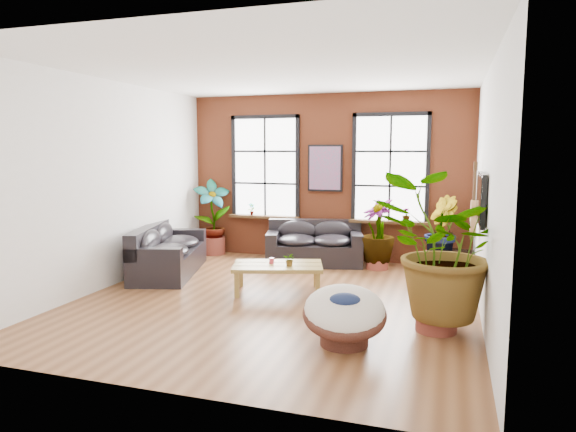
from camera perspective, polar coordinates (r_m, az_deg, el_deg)
name	(u,v)px	position (r m, az deg, el deg)	size (l,w,h in m)	color
room	(279,188)	(7.95, -0.99, 3.15)	(6.04, 6.54, 3.54)	brown
sofa_back	(314,244)	(10.57, 2.95, -3.17)	(2.09, 1.36, 0.88)	black
sofa_left	(166,252)	(10.01, -13.36, -3.89)	(1.56, 2.48, 0.91)	black
coffee_table	(278,267)	(8.47, -1.15, -5.73)	(1.63, 1.21, 0.56)	olive
papasan_chair	(345,313)	(6.27, 6.30, -10.71)	(1.21, 1.22, 0.75)	#4B251A
poster	(325,168)	(10.85, 4.14, 5.33)	(0.74, 0.06, 0.98)	black
tv_wall_unit	(479,204)	(8.01, 20.42, 1.26)	(0.13, 1.86, 1.20)	black
media_box	(461,264)	(10.04, 18.69, -5.06)	(0.69, 0.63, 0.47)	black
pot_back_left	(213,245)	(11.69, -8.29, -3.25)	(0.60, 0.60, 0.39)	brown
pot_back_right	(438,262)	(10.27, 16.34, -4.92)	(0.63, 0.63, 0.40)	brown
pot_right_wall	(436,317)	(7.01, 16.15, -10.68)	(0.54, 0.54, 0.38)	brown
pot_mid	(377,261)	(10.28, 9.87, -4.95)	(0.50, 0.50, 0.32)	brown
floor_plant_back_left	(212,214)	(11.54, -8.39, 0.25)	(0.81, 0.55, 1.54)	#134A1E
floor_plant_back_right	(440,230)	(10.17, 16.53, -1.53)	(0.73, 0.59, 1.32)	#134A1E
floor_plant_right_wall	(439,248)	(6.78, 16.45, -3.40)	(1.69, 1.46, 1.88)	#134A1E
floor_plant_mid	(378,231)	(10.19, 9.92, -1.63)	(0.69, 0.69, 1.24)	#134A1E
table_plant	(290,259)	(8.31, 0.21, -4.84)	(0.19, 0.17, 0.22)	#134A1E
sill_plant_left	(252,209)	(11.37, -4.08, 0.80)	(0.14, 0.10, 0.27)	#134A1E
sill_plant_right	(406,215)	(10.61, 12.99, 0.16)	(0.15, 0.15, 0.27)	#134A1E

